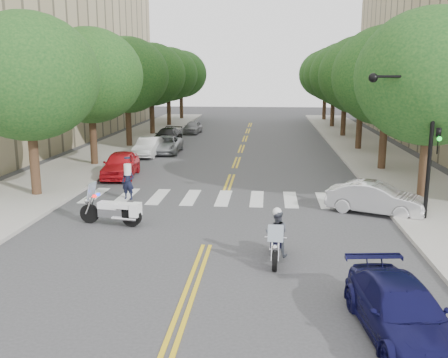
# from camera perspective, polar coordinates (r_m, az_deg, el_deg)

# --- Properties ---
(ground) EXTENTS (140.00, 140.00, 0.00)m
(ground) POSITION_cam_1_polar(r_m,az_deg,el_deg) (17.09, -1.99, -7.58)
(ground) COLOR #38383A
(ground) RESTS_ON ground
(sidewalk_left) EXTENTS (5.00, 60.00, 0.15)m
(sidewalk_left) POSITION_cam_1_polar(r_m,az_deg,el_deg) (40.07, -11.71, 3.69)
(sidewalk_left) COLOR #9E9991
(sidewalk_left) RESTS_ON ground
(sidewalk_right) EXTENTS (5.00, 60.00, 0.15)m
(sidewalk_right) POSITION_cam_1_polar(r_m,az_deg,el_deg) (39.12, 16.07, 3.27)
(sidewalk_right) COLOR #9E9991
(sidewalk_right) RESTS_ON ground
(tree_l_0) EXTENTS (6.40, 6.40, 8.45)m
(tree_l_0) POSITION_cam_1_polar(r_m,az_deg,el_deg) (24.48, -21.54, 10.81)
(tree_l_0) COLOR #382316
(tree_l_0) RESTS_ON ground
(tree_l_1) EXTENTS (6.40, 6.40, 8.45)m
(tree_l_1) POSITION_cam_1_polar(r_m,az_deg,el_deg) (31.86, -15.08, 11.33)
(tree_l_1) COLOR #382316
(tree_l_1) RESTS_ON ground
(tree_l_2) EXTENTS (6.40, 6.40, 8.45)m
(tree_l_2) POSITION_cam_1_polar(r_m,az_deg,el_deg) (39.47, -11.07, 11.58)
(tree_l_2) COLOR #382316
(tree_l_2) RESTS_ON ground
(tree_l_3) EXTENTS (6.40, 6.40, 8.45)m
(tree_l_3) POSITION_cam_1_polar(r_m,az_deg,el_deg) (47.22, -8.36, 11.72)
(tree_l_3) COLOR #382316
(tree_l_3) RESTS_ON ground
(tree_l_4) EXTENTS (6.40, 6.40, 8.45)m
(tree_l_4) POSITION_cam_1_polar(r_m,az_deg,el_deg) (55.04, -6.41, 11.80)
(tree_l_4) COLOR #382316
(tree_l_4) RESTS_ON ground
(tree_l_5) EXTENTS (6.40, 6.40, 8.45)m
(tree_l_5) POSITION_cam_1_polar(r_m,az_deg,el_deg) (62.90, -4.95, 11.86)
(tree_l_5) COLOR #382316
(tree_l_5) RESTS_ON ground
(tree_r_0) EXTENTS (6.40, 6.40, 8.45)m
(tree_r_0) POSITION_cam_1_polar(r_m,az_deg,el_deg) (23.00, 22.65, 10.69)
(tree_r_0) COLOR #382316
(tree_r_0) RESTS_ON ground
(tree_r_1) EXTENTS (6.40, 6.40, 8.45)m
(tree_r_1) POSITION_cam_1_polar(r_m,az_deg,el_deg) (30.73, 18.18, 11.13)
(tree_r_1) COLOR #382316
(tree_r_1) RESTS_ON ground
(tree_r_2) EXTENTS (6.40, 6.40, 8.45)m
(tree_r_2) POSITION_cam_1_polar(r_m,az_deg,el_deg) (38.57, 15.51, 11.36)
(tree_r_2) COLOR #382316
(tree_r_2) RESTS_ON ground
(tree_r_3) EXTENTS (6.40, 6.40, 8.45)m
(tree_r_3) POSITION_cam_1_polar(r_m,az_deg,el_deg) (46.47, 13.74, 11.50)
(tree_r_3) COLOR #382316
(tree_r_3) RESTS_ON ground
(tree_r_4) EXTENTS (6.40, 6.40, 8.45)m
(tree_r_4) POSITION_cam_1_polar(r_m,az_deg,el_deg) (54.40, 12.48, 11.59)
(tree_r_4) COLOR #382316
(tree_r_4) RESTS_ON ground
(tree_r_5) EXTENTS (6.40, 6.40, 8.45)m
(tree_r_5) POSITION_cam_1_polar(r_m,az_deg,el_deg) (62.34, 11.54, 11.66)
(tree_r_5) COLOR #382316
(tree_r_5) RESTS_ON ground
(traffic_signal_pole) EXTENTS (2.82, 0.42, 6.00)m
(traffic_signal_pole) POSITION_cam_1_polar(r_m,az_deg,el_deg) (20.39, 21.41, 5.55)
(traffic_signal_pole) COLOR black
(traffic_signal_pole) RESTS_ON ground
(motorcycle_police) EXTENTS (0.75, 2.13, 1.72)m
(motorcycle_police) POSITION_cam_1_polar(r_m,az_deg,el_deg) (15.60, 6.03, -6.60)
(motorcycle_police) COLOR black
(motorcycle_police) RESTS_ON ground
(motorcycle_parked) EXTENTS (2.53, 0.85, 1.63)m
(motorcycle_parked) POSITION_cam_1_polar(r_m,az_deg,el_deg) (19.54, -12.28, -3.57)
(motorcycle_parked) COLOR black
(motorcycle_parked) RESTS_ON ground
(officer_standing) EXTENTS (0.62, 0.45, 1.59)m
(officer_standing) POSITION_cam_1_polar(r_m,az_deg,el_deg) (23.35, -10.91, -0.38)
(officer_standing) COLOR black
(officer_standing) RESTS_ON ground
(convertible) EXTENTS (4.18, 2.84, 1.30)m
(convertible) POSITION_cam_1_polar(r_m,az_deg,el_deg) (21.57, 16.95, -2.12)
(convertible) COLOR silver
(convertible) RESTS_ON ground
(sedan_blue) EXTENTS (2.21, 4.40, 1.23)m
(sedan_blue) POSITION_cam_1_polar(r_m,az_deg,el_deg) (11.98, 19.61, -14.03)
(sedan_blue) COLOR #0F0F3F
(sedan_blue) RESTS_ON ground
(parked_car_a) EXTENTS (2.08, 4.36, 1.44)m
(parked_car_a) POSITION_cam_1_polar(r_m,az_deg,el_deg) (28.46, -11.73, 1.65)
(parked_car_a) COLOR red
(parked_car_a) RESTS_ON ground
(parked_car_b) EXTENTS (1.49, 3.97, 1.30)m
(parked_car_b) POSITION_cam_1_polar(r_m,az_deg,el_deg) (35.34, -8.62, 3.64)
(parked_car_b) COLOR white
(parked_car_b) RESTS_ON ground
(parked_car_c) EXTENTS (2.12, 4.40, 1.21)m
(parked_car_c) POSITION_cam_1_polar(r_m,az_deg,el_deg) (36.59, -6.63, 3.92)
(parked_car_c) COLOR #94979B
(parked_car_c) RESTS_ON ground
(parked_car_d) EXTENTS (2.16, 4.42, 1.24)m
(parked_car_d) POSITION_cam_1_polar(r_m,az_deg,el_deg) (41.63, -6.52, 4.92)
(parked_car_d) COLOR black
(parked_car_d) RESTS_ON ground
(parked_car_e) EXTENTS (1.67, 3.62, 1.20)m
(parked_car_e) POSITION_cam_1_polar(r_m,az_deg,el_deg) (48.25, -3.59, 5.93)
(parked_car_e) COLOR gray
(parked_car_e) RESTS_ON ground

